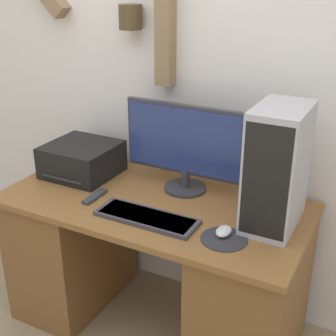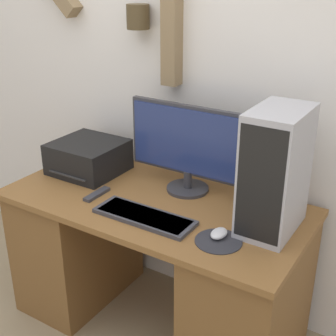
{
  "view_description": "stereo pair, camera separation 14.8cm",
  "coord_description": "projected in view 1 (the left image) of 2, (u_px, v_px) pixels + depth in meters",
  "views": [
    {
      "loc": [
        0.97,
        -1.34,
        1.75
      ],
      "look_at": [
        0.08,
        0.35,
        0.92
      ],
      "focal_mm": 50.0,
      "sensor_mm": 36.0,
      "label": 1
    },
    {
      "loc": [
        1.1,
        -1.27,
        1.75
      ],
      "look_at": [
        0.08,
        0.35,
        0.92
      ],
      "focal_mm": 50.0,
      "sensor_mm": 36.0,
      "label": 2
    }
  ],
  "objects": [
    {
      "name": "desk",
      "position": [
        154.0,
        264.0,
        2.34
      ],
      "size": [
        1.44,
        0.7,
        0.73
      ],
      "color": "brown",
      "rests_on": "ground_plane"
    },
    {
      "name": "remote_control",
      "position": [
        95.0,
        197.0,
        2.22
      ],
      "size": [
        0.04,
        0.16,
        0.02
      ],
      "color": "#38383D",
      "rests_on": "desk"
    },
    {
      "name": "printer",
      "position": [
        82.0,
        159.0,
        2.45
      ],
      "size": [
        0.35,
        0.34,
        0.17
      ],
      "color": "black",
      "rests_on": "desk"
    },
    {
      "name": "keyboard",
      "position": [
        147.0,
        217.0,
        2.04
      ],
      "size": [
        0.46,
        0.16,
        0.02
      ],
      "color": "#3D3D42",
      "rests_on": "desk"
    },
    {
      "name": "wall_back",
      "position": [
        193.0,
        51.0,
        2.27
      ],
      "size": [
        6.4,
        0.16,
        2.79
      ],
      "color": "white",
      "rests_on": "ground_plane"
    },
    {
      "name": "computer_tower",
      "position": [
        277.0,
        168.0,
        1.9
      ],
      "size": [
        0.2,
        0.33,
        0.52
      ],
      "color": "#B2B2B7",
      "rests_on": "desk"
    },
    {
      "name": "mouse",
      "position": [
        224.0,
        231.0,
        1.91
      ],
      "size": [
        0.06,
        0.09,
        0.03
      ],
      "color": "silver",
      "rests_on": "mousepad"
    },
    {
      "name": "mousepad",
      "position": [
        224.0,
        239.0,
        1.89
      ],
      "size": [
        0.19,
        0.19,
        0.0
      ],
      "color": "#2D2D33",
      "rests_on": "desk"
    },
    {
      "name": "monitor",
      "position": [
        186.0,
        145.0,
        2.22
      ],
      "size": [
        0.63,
        0.21,
        0.43
      ],
      "color": "#333338",
      "rests_on": "desk"
    }
  ]
}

